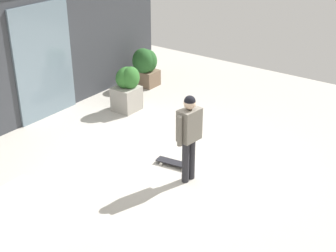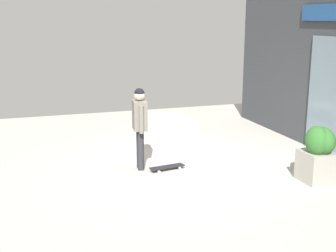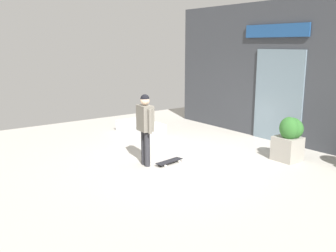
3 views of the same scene
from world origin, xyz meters
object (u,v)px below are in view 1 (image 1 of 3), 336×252
object	(u,v)px
skateboard	(174,163)
planter_box_left	(145,65)
planter_box_right	(128,87)
skateboarder	(189,130)

from	to	relation	value
skateboard	planter_box_left	world-z (taller)	planter_box_left
skateboard	planter_box_right	distance (m)	2.88
skateboarder	planter_box_right	distance (m)	3.40
skateboarder	planter_box_left	distance (m)	4.79
skateboarder	skateboard	bearing A→B (deg)	-20.59
planter_box_left	planter_box_right	size ratio (longest dim) A/B	0.97
skateboard	planter_box_right	world-z (taller)	planter_box_right
skateboard	planter_box_left	xyz separation A→B (m)	(2.95, 3.05, 0.51)
skateboard	planter_box_right	bearing A→B (deg)	-40.47
skateboarder	skateboard	xyz separation A→B (m)	(0.25, 0.49, -0.93)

